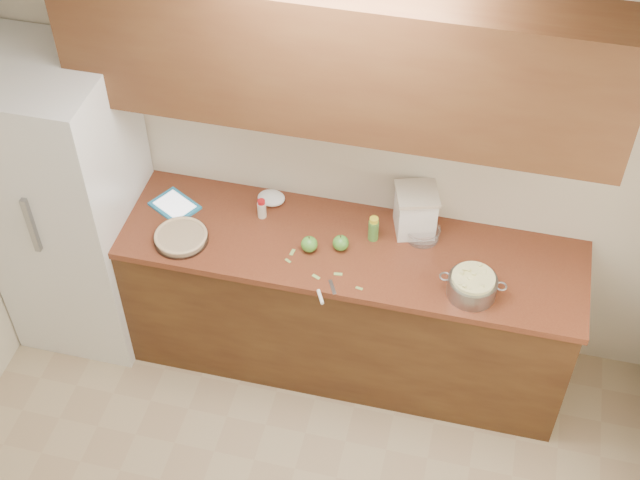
% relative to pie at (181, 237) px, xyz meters
% --- Properties ---
extents(room_shell, '(3.60, 3.60, 3.60)m').
position_rel_pie_xyz_m(room_shell, '(0.76, -1.31, 0.36)').
color(room_shell, tan).
rests_on(room_shell, ground).
extents(counter_run, '(2.64, 0.68, 0.92)m').
position_rel_pie_xyz_m(counter_run, '(0.76, 0.16, -0.48)').
color(counter_run, '#543417').
rests_on(counter_run, ground).
extents(upper_cabinets, '(2.60, 0.34, 0.70)m').
position_rel_pie_xyz_m(upper_cabinets, '(0.76, 0.32, 1.01)').
color(upper_cabinets, '#57341A').
rests_on(upper_cabinets, room_shell).
extents(fridge, '(0.70, 0.70, 1.80)m').
position_rel_pie_xyz_m(fridge, '(-0.68, 0.13, -0.04)').
color(fridge, silver).
rests_on(fridge, ground).
extents(pie, '(0.28, 0.28, 0.05)m').
position_rel_pie_xyz_m(pie, '(0.00, 0.00, 0.00)').
color(pie, silver).
rests_on(pie, counter_run).
extents(colander, '(0.33, 0.24, 0.12)m').
position_rel_pie_xyz_m(colander, '(1.50, -0.02, 0.04)').
color(colander, gray).
rests_on(colander, counter_run).
extents(flour_canister, '(0.26, 0.26, 0.26)m').
position_rel_pie_xyz_m(flour_canister, '(1.16, 0.37, 0.11)').
color(flour_canister, white).
rests_on(flour_canister, counter_run).
extents(tablet, '(0.30, 0.27, 0.02)m').
position_rel_pie_xyz_m(tablet, '(-0.12, 0.23, -0.02)').
color(tablet, teal).
rests_on(tablet, counter_run).
extents(paring_knife, '(0.10, 0.17, 0.02)m').
position_rel_pie_xyz_m(paring_knife, '(0.80, -0.20, -0.02)').
color(paring_knife, gray).
rests_on(paring_knife, counter_run).
extents(lemon_bottle, '(0.05, 0.05, 0.15)m').
position_rel_pie_xyz_m(lemon_bottle, '(0.96, 0.24, 0.05)').
color(lemon_bottle, '#4C8C38').
rests_on(lemon_bottle, counter_run).
extents(cinnamon_shaker, '(0.05, 0.05, 0.11)m').
position_rel_pie_xyz_m(cinnamon_shaker, '(0.36, 0.27, 0.03)').
color(cinnamon_shaker, beige).
rests_on(cinnamon_shaker, counter_run).
extents(vanilla_bottle, '(0.03, 0.03, 0.09)m').
position_rel_pie_xyz_m(vanilla_bottle, '(0.95, 0.27, 0.02)').
color(vanilla_bottle, black).
rests_on(vanilla_bottle, counter_run).
extents(mixing_bowl, '(0.19, 0.19, 0.07)m').
position_rel_pie_xyz_m(mixing_bowl, '(1.21, 0.31, 0.01)').
color(mixing_bowl, silver).
rests_on(mixing_bowl, counter_run).
extents(paper_towel, '(0.18, 0.16, 0.06)m').
position_rel_pie_xyz_m(paper_towel, '(0.38, 0.39, 0.01)').
color(paper_towel, white).
rests_on(paper_towel, counter_run).
extents(apple_left, '(0.09, 0.09, 0.10)m').
position_rel_pie_xyz_m(apple_left, '(0.66, 0.09, 0.02)').
color(apple_left, '#4A9130').
rests_on(apple_left, counter_run).
extents(apple_center, '(0.08, 0.08, 0.10)m').
position_rel_pie_xyz_m(apple_center, '(0.82, 0.13, 0.02)').
color(apple_center, '#4A9130').
rests_on(apple_center, counter_run).
extents(peel_a, '(0.04, 0.03, 0.00)m').
position_rel_pie_xyz_m(peel_a, '(0.58, -0.01, -0.02)').
color(peel_a, '#8DB156').
rests_on(peel_a, counter_run).
extents(peel_b, '(0.02, 0.05, 0.00)m').
position_rel_pie_xyz_m(peel_b, '(0.58, 0.05, -0.02)').
color(peel_b, '#8DB156').
rests_on(peel_b, counter_run).
extents(peel_c, '(0.04, 0.02, 0.00)m').
position_rel_pie_xyz_m(peel_c, '(0.84, -0.04, -0.02)').
color(peel_c, '#8DB156').
rests_on(peel_c, counter_run).
extents(peel_d, '(0.05, 0.03, 0.00)m').
position_rel_pie_xyz_m(peel_d, '(0.74, -0.09, -0.02)').
color(peel_d, '#8DB156').
rests_on(peel_d, counter_run).
extents(peel_e, '(0.04, 0.02, 0.00)m').
position_rel_pie_xyz_m(peel_e, '(0.96, -0.11, -0.02)').
color(peel_e, '#8DB156').
rests_on(peel_e, counter_run).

